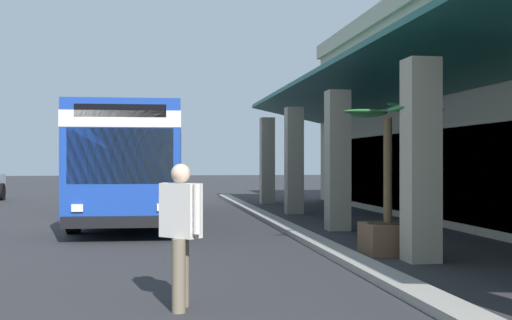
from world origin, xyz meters
name	(u,v)px	position (x,y,z in m)	size (l,w,h in m)	color
ground	(374,220)	(0.00, 8.00, 0.00)	(120.00, 120.00, 0.00)	#2D2D30
curb_strip	(290,229)	(2.47, 4.92, 0.06)	(30.53, 0.50, 0.12)	#9E998E
transit_bus	(138,157)	(-1.42, 1.10, 1.85)	(11.30, 3.11, 3.34)	#193D9E
pedestrian	(181,227)	(10.48, 1.91, 0.97)	(0.58, 0.51, 1.71)	#726651
potted_palm	(388,216)	(6.60, 5.93, 0.72)	(2.01, 1.99, 2.88)	brown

